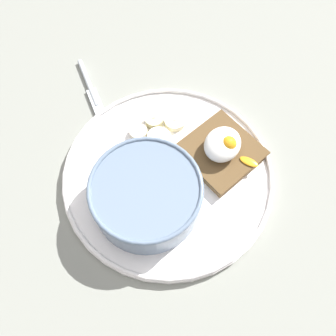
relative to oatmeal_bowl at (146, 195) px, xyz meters
The scene contains 10 objects.
ground_plane 7.07cm from the oatmeal_bowl, behind, with size 120.00×120.00×2.00cm, color gray.
plate 5.99cm from the oatmeal_bowl, behind, with size 30.08×30.08×1.60cm.
oatmeal_bowl is the anchor object (origin of this frame).
toast_slice 13.03cm from the oatmeal_bowl, 158.84° to the left, with size 12.23×12.23×1.50cm.
poached_egg 12.94cm from the oatmeal_bowl, 158.28° to the left, with size 5.79×8.14×3.42cm.
banana_slice_front 10.18cm from the oatmeal_bowl, 155.73° to the right, with size 4.46×4.39×1.56cm.
banana_slice_left 13.16cm from the oatmeal_bowl, 150.08° to the right, with size 3.83×3.82×1.50cm.
banana_slice_back 13.70cm from the oatmeal_bowl, 163.61° to the right, with size 3.69×3.67×1.03cm.
banana_slice_right 11.20cm from the oatmeal_bowl, 139.02° to the right, with size 3.43×3.50×1.35cm.
knife 22.06cm from the oatmeal_bowl, 120.72° to the right, with size 8.56×11.80×0.80cm.
Camera 1 is at (19.10, 12.56, 51.07)cm, focal length 40.00 mm.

